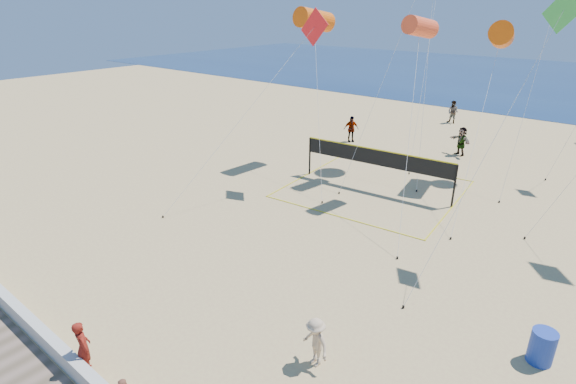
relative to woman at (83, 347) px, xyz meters
The scene contains 13 objects.
ground 3.68m from the woman, 48.85° to the left, with size 120.00×120.00×0.00m, color tan.
woman is the anchor object (origin of this frame).
bystander_b 6.28m from the woman, 41.69° to the left, with size 0.97×0.56×1.51m, color tan.
far_person_0 24.50m from the woman, 105.05° to the left, with size 1.11×0.46×1.90m, color gray.
far_person_1 25.63m from the woman, 87.86° to the left, with size 1.76×0.56×1.90m, color gray.
far_person_3 33.96m from the woman, 94.57° to the left, with size 0.92×0.71×1.89m, color gray.
trash_barrel 12.62m from the woman, 40.99° to the left, with size 0.68×0.68×1.02m, color #173399.
volleyball_net 16.68m from the woman, 91.56° to the left, with size 9.23×9.10×2.28m.
kite_0 20.80m from the woman, 108.09° to the left, with size 5.11×6.46×9.23m.
kite_2 18.47m from the woman, 86.13° to the left, with size 3.34×7.13×8.92m.
kite_3 16.58m from the woman, 103.96° to the left, with size 3.88×7.99×9.21m.
kite_4 17.18m from the woman, 62.24° to the left, with size 2.52×6.28×9.92m.
kite_10 23.13m from the woman, 81.20° to the left, with size 2.48×9.60×8.64m.
Camera 1 is at (7.95, -6.55, 9.34)m, focal length 28.00 mm.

